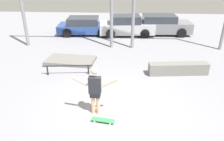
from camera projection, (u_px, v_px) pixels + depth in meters
The scene contains 9 objects.
ground_plane at pixel (118, 108), 7.89m from camera, with size 36.00×36.00×0.00m, color gray.
skateboarder at pixel (95, 89), 7.20m from camera, with size 1.48×0.22×1.73m.
skateboard at pixel (103, 120), 7.14m from camera, with size 0.79×0.34×0.08m.
grind_box at pixel (178, 69), 10.25m from camera, with size 2.78×0.48×0.55m, color slate.
manual_pad at pixel (71, 60), 11.67m from camera, with size 2.54×1.39×0.17m, color slate.
grind_rail at pixel (68, 67), 10.17m from camera, with size 2.32×0.30×0.47m.
parked_car_blue at pixel (85, 26), 16.33m from camera, with size 4.16×2.20×1.25m.
parked_car_silver at pixel (126, 26), 16.02m from camera, with size 4.08×2.11×1.46m.
parked_car_grey at pixel (160, 25), 16.27m from camera, with size 4.40×2.05×1.42m.
Camera 1 is at (0.20, -6.55, 4.60)m, focal length 35.00 mm.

